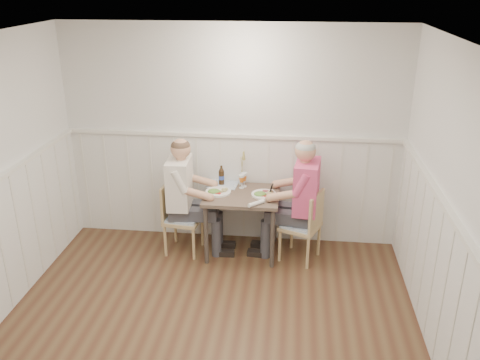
{
  "coord_description": "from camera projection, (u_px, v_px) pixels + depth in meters",
  "views": [
    {
      "loc": [
        0.72,
        -3.42,
        3.06
      ],
      "look_at": [
        0.16,
        1.64,
        1.0
      ],
      "focal_mm": 38.0,
      "sensor_mm": 36.0,
      "label": 1
    }
  ],
  "objects": [
    {
      "name": "ground_plane",
      "position": [
        201.0,
        357.0,
        4.38
      ],
      "size": [
        4.5,
        4.5,
        0.0
      ],
      "primitive_type": "plane",
      "color": "#4C2E1D"
    },
    {
      "name": "room_shell",
      "position": [
        195.0,
        197.0,
        3.81
      ],
      "size": [
        4.04,
        4.54,
        2.6
      ],
      "color": "silver",
      "rests_on": "ground"
    },
    {
      "name": "wainscot",
      "position": [
        212.0,
        248.0,
        4.75
      ],
      "size": [
        4.0,
        4.49,
        1.34
      ],
      "color": "white",
      "rests_on": "ground"
    },
    {
      "name": "dining_table",
      "position": [
        242.0,
        202.0,
        5.81
      ],
      "size": [
        0.84,
        0.7,
        0.75
      ],
      "color": "#4F423C",
      "rests_on": "ground"
    },
    {
      "name": "chair_right",
      "position": [
        305.0,
        223.0,
        5.73
      ],
      "size": [
        0.52,
        0.52,
        0.85
      ],
      "color": "tan",
      "rests_on": "ground"
    },
    {
      "name": "chair_left",
      "position": [
        179.0,
        215.0,
        5.92
      ],
      "size": [
        0.45,
        0.45,
        0.85
      ],
      "color": "tan",
      "rests_on": "ground"
    },
    {
      "name": "man_in_pink",
      "position": [
        301.0,
        209.0,
        5.73
      ],
      "size": [
        0.7,
        0.49,
        1.45
      ],
      "color": "#3F3F47",
      "rests_on": "ground"
    },
    {
      "name": "diner_cream",
      "position": [
        184.0,
        205.0,
        5.87
      ],
      "size": [
        0.67,
        0.46,
        1.42
      ],
      "color": "#3F3F47",
      "rests_on": "ground"
    },
    {
      "name": "plate_man",
      "position": [
        263.0,
        193.0,
        5.72
      ],
      "size": [
        0.29,
        0.29,
        0.07
      ],
      "color": "white",
      "rests_on": "dining_table"
    },
    {
      "name": "plate_diner",
      "position": [
        217.0,
        191.0,
        5.79
      ],
      "size": [
        0.29,
        0.29,
        0.07
      ],
      "color": "white",
      "rests_on": "dining_table"
    },
    {
      "name": "beer_glass_a",
      "position": [
        244.0,
        177.0,
        5.93
      ],
      "size": [
        0.07,
        0.07,
        0.17
      ],
      "color": "silver",
      "rests_on": "dining_table"
    },
    {
      "name": "beer_glass_b",
      "position": [
        242.0,
        179.0,
        5.89
      ],
      "size": [
        0.07,
        0.07,
        0.17
      ],
      "color": "silver",
      "rests_on": "dining_table"
    },
    {
      "name": "beer_bottle",
      "position": [
        221.0,
        176.0,
        5.99
      ],
      "size": [
        0.07,
        0.07,
        0.24
      ],
      "color": "#312011",
      "rests_on": "dining_table"
    },
    {
      "name": "rolled_napkin",
      "position": [
        256.0,
        203.0,
        5.48
      ],
      "size": [
        0.18,
        0.17,
        0.04
      ],
      "color": "white",
      "rests_on": "dining_table"
    },
    {
      "name": "grass_vase",
      "position": [
        241.0,
        169.0,
        5.96
      ],
      "size": [
        0.05,
        0.05,
        0.44
      ],
      "color": "silver",
      "rests_on": "dining_table"
    },
    {
      "name": "gingham_mat",
      "position": [
        223.0,
        184.0,
        6.02
      ],
      "size": [
        0.36,
        0.3,
        0.01
      ],
      "color": "#688CBC",
      "rests_on": "dining_table"
    }
  ]
}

